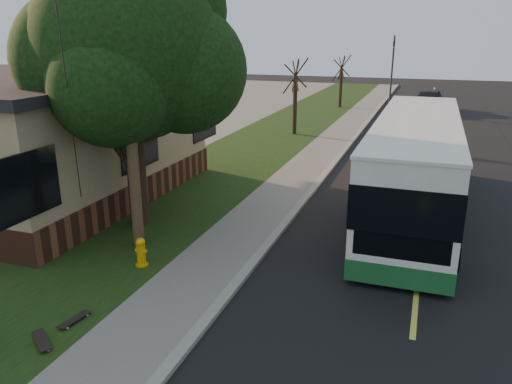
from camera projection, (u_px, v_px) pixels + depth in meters
ground at (238, 284)px, 11.78m from camera, size 120.00×120.00×0.00m
road at (426, 185)px, 19.51m from camera, size 8.00×80.00×0.01m
curb at (325, 174)px, 20.75m from camera, size 0.25×80.00×0.12m
sidewalk at (302, 172)px, 21.07m from camera, size 2.00×80.00×0.08m
grass_verge at (225, 166)px, 22.18m from camera, size 5.00×80.00×0.07m
building_lot at (44, 149)px, 25.33m from camera, size 15.00×80.00×0.04m
fire_hydrant at (141, 252)px, 12.47m from camera, size 0.32×0.32×0.74m
utility_pole at (126, 77)px, 12.31m from camera, size 2.86×3.21×9.07m
leafy_tree at (131, 51)px, 13.91m from camera, size 6.30×6.00×7.80m
bare_tree_near at (295, 98)px, 28.41m from camera, size 1.38×1.21×4.31m
bare_tree_far at (341, 82)px, 39.09m from camera, size 1.38×1.21×4.03m
traffic_signal at (392, 65)px, 41.23m from camera, size 0.18×0.22×5.50m
transit_bus at (415, 164)px, 15.96m from camera, size 2.67×11.57×3.13m
skateboard_main at (74, 319)px, 10.09m from camera, size 0.30×0.77×0.07m
skateboard_spare at (42, 340)px, 9.40m from camera, size 0.76×0.65×0.08m
dumpster at (60, 173)px, 18.27m from camera, size 1.94×1.70×1.45m
distant_car at (428, 100)px, 37.53m from camera, size 2.49×5.14×1.69m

